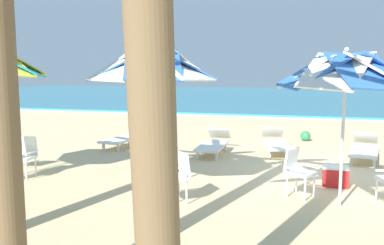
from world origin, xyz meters
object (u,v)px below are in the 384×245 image
(sun_lounger_1, at_px, (276,142))
(plastic_chair_3, at_px, (13,148))
(sun_lounger_3, at_px, (128,137))
(cooler_box, at_px, (335,176))
(plastic_chair_4, at_px, (25,154))
(sun_lounger_0, at_px, (364,148))
(plastic_chair_0, at_px, (298,169))
(beach_umbrella_0, at_px, (346,73))
(beach_ball, at_px, (305,136))
(sun_lounger_2, at_px, (214,143))
(beach_umbrella_1, at_px, (152,67))
(plastic_chair_2, at_px, (177,174))

(sun_lounger_1, bearing_deg, plastic_chair_3, -147.01)
(sun_lounger_3, bearing_deg, cooler_box, -26.40)
(plastic_chair_4, bearing_deg, sun_lounger_0, 28.47)
(sun_lounger_1, bearing_deg, plastic_chair_0, -80.58)
(beach_umbrella_0, distance_m, sun_lounger_0, 4.60)
(beach_umbrella_0, xyz_separation_m, beach_ball, (-0.57, 6.53, -2.07))
(sun_lounger_2, height_order, cooler_box, sun_lounger_2)
(beach_umbrella_1, xyz_separation_m, sun_lounger_1, (1.93, 4.50, -2.06))
(plastic_chair_0, height_order, sun_lounger_1, plastic_chair_0)
(plastic_chair_0, relative_size, sun_lounger_1, 0.39)
(sun_lounger_0, distance_m, beach_ball, 2.87)
(beach_umbrella_0, distance_m, plastic_chair_0, 1.91)
(beach_umbrella_0, distance_m, sun_lounger_1, 5.02)
(sun_lounger_0, relative_size, sun_lounger_1, 1.00)
(sun_lounger_2, distance_m, beach_ball, 3.70)
(sun_lounger_0, bearing_deg, sun_lounger_3, 179.58)
(plastic_chair_2, distance_m, sun_lounger_2, 4.30)
(beach_umbrella_1, relative_size, sun_lounger_0, 1.23)
(beach_umbrella_1, relative_size, plastic_chair_4, 3.16)
(plastic_chair_0, bearing_deg, sun_lounger_3, 143.67)
(sun_lounger_1, height_order, sun_lounger_2, same)
(beach_umbrella_1, height_order, sun_lounger_1, beach_umbrella_1)
(sun_lounger_2, height_order, sun_lounger_3, same)
(beach_umbrella_0, xyz_separation_m, plastic_chair_2, (-2.69, -0.53, -1.73))
(plastic_chair_2, distance_m, plastic_chair_4, 3.70)
(plastic_chair_0, distance_m, sun_lounger_3, 6.30)
(sun_lounger_1, distance_m, sun_lounger_2, 1.78)
(sun_lounger_0, relative_size, cooler_box, 4.43)
(beach_umbrella_0, bearing_deg, beach_ball, 95.01)
(beach_umbrella_1, distance_m, plastic_chair_3, 4.28)
(sun_lounger_0, bearing_deg, plastic_chair_3, -157.16)
(plastic_chair_4, height_order, cooler_box, plastic_chair_4)
(beach_umbrella_1, distance_m, plastic_chair_4, 3.55)
(plastic_chair_3, xyz_separation_m, sun_lounger_0, (7.98, 3.36, -0.22))
(plastic_chair_4, xyz_separation_m, sun_lounger_2, (3.31, 3.59, -0.22))
(plastic_chair_2, relative_size, sun_lounger_0, 0.39)
(beach_ball, bearing_deg, beach_umbrella_1, -112.41)
(beach_umbrella_0, distance_m, plastic_chair_2, 3.24)
(sun_lounger_2, bearing_deg, beach_umbrella_1, -94.25)
(plastic_chair_3, height_order, plastic_chair_4, same)
(beach_ball, bearing_deg, sun_lounger_0, -59.23)
(sun_lounger_0, bearing_deg, plastic_chair_2, -127.89)
(plastic_chair_2, distance_m, sun_lounger_0, 5.84)
(sun_lounger_0, bearing_deg, beach_umbrella_1, -135.28)
(plastic_chair_0, relative_size, plastic_chair_4, 1.00)
(plastic_chair_0, bearing_deg, sun_lounger_1, 99.42)
(plastic_chair_2, distance_m, beach_ball, 7.38)
(beach_umbrella_0, relative_size, sun_lounger_0, 1.19)
(sun_lounger_1, relative_size, sun_lounger_3, 1.00)
(beach_umbrella_0, bearing_deg, plastic_chair_0, 150.90)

